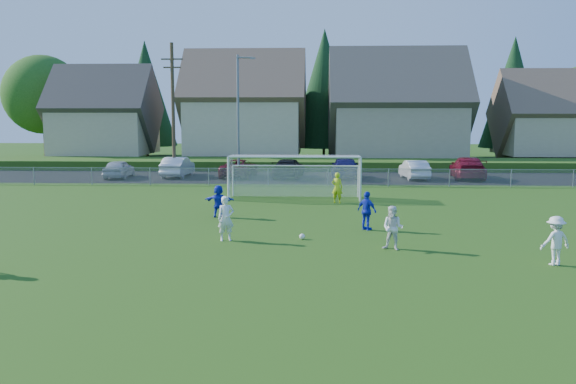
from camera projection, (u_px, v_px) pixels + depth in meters
name	position (u px, v px, depth m)	size (l,w,h in m)	color
ground	(276.00, 270.00, 18.87)	(160.00, 160.00, 0.00)	#193D0C
asphalt_lot	(300.00, 177.00, 46.11)	(60.00, 60.00, 0.00)	black
grass_embankment	(303.00, 164.00, 53.49)	(70.00, 6.00, 0.80)	#1E420F
soccer_ball	(302.00, 237.00, 23.41)	(0.22, 0.22, 0.22)	white
player_white_a	(226.00, 218.00, 23.09)	(0.62, 0.41, 1.71)	white
player_white_b	(393.00, 228.00, 21.53)	(0.77, 0.60, 1.57)	white
player_white_c	(555.00, 241.00, 19.36)	(1.02, 0.59, 1.58)	white
player_blue_a	(367.00, 211.00, 25.21)	(0.95, 0.39, 1.61)	#1427C3
player_blue_b	(219.00, 201.00, 28.35)	(1.40, 0.45, 1.51)	#1427C3
goalkeeper	(337.00, 188.00, 32.85)	(0.61, 0.40, 1.67)	#CFE91B
car_a	(119.00, 169.00, 45.73)	(1.61, 4.00, 1.36)	#B3B7BB
car_b	(178.00, 167.00, 46.55)	(1.61, 4.62, 1.52)	silver
car_c	(239.00, 168.00, 46.35)	(2.26, 4.90, 1.36)	#550914
car_d	(288.00, 168.00, 45.79)	(1.99, 4.90, 1.42)	black
car_e	(345.00, 167.00, 45.35)	(1.94, 4.82, 1.64)	#17164E
car_f	(414.00, 170.00, 44.97)	(1.48, 4.23, 1.40)	white
car_g	(468.00, 168.00, 45.21)	(2.26, 5.56, 1.61)	maroon
soccer_goal	(295.00, 170.00, 34.56)	(7.42, 1.90, 2.50)	white
chainlink_fence	(298.00, 177.00, 40.59)	(52.06, 0.06, 1.20)	gray
streetlight	(239.00, 113.00, 44.22)	(1.38, 0.18, 9.00)	slate
utility_pole	(173.00, 109.00, 45.41)	(1.60, 0.26, 10.00)	#473321
houses_row	(325.00, 88.00, 59.91)	(53.90, 11.45, 13.27)	tan
tree_row	(315.00, 94.00, 66.22)	(65.98, 12.36, 13.80)	#382616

